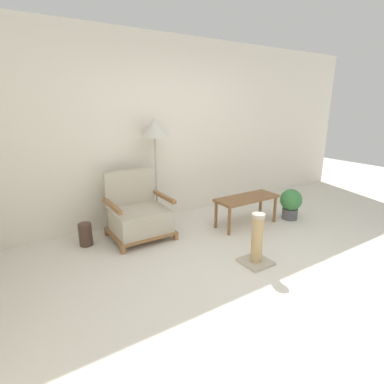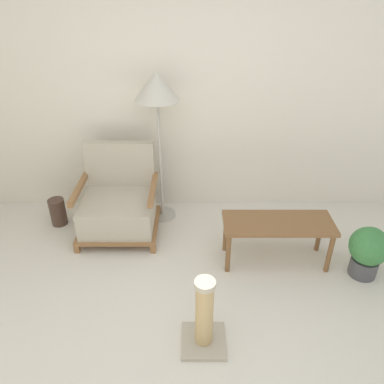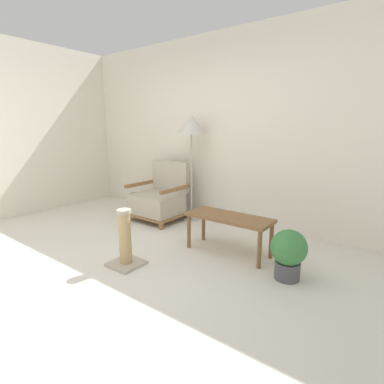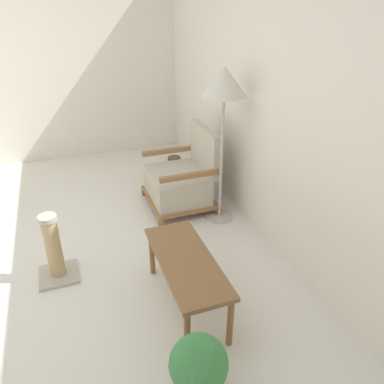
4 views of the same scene
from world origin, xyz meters
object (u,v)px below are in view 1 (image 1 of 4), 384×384
at_px(floor_lamp, 155,132).
at_px(scratching_post, 257,244).
at_px(vase, 85,234).
at_px(coffee_table, 247,201).
at_px(potted_plant, 291,203).
at_px(armchair, 139,215).

bearing_deg(floor_lamp, scratching_post, -76.14).
bearing_deg(vase, coffee_table, -15.23).
xyz_separation_m(coffee_table, potted_plant, (0.75, -0.19, -0.11)).
relative_size(armchair, potted_plant, 1.83).
xyz_separation_m(vase, scratching_post, (1.50, -1.50, 0.09)).
relative_size(armchair, floor_lamp, 0.56).
bearing_deg(armchair, scratching_post, -59.13).
bearing_deg(scratching_post, coffee_table, 53.28).
distance_m(vase, scratching_post, 2.12).
bearing_deg(armchair, floor_lamp, 34.26).
bearing_deg(coffee_table, scratching_post, -126.72).
height_order(potted_plant, scratching_post, scratching_post).
bearing_deg(scratching_post, armchair, 120.87).
relative_size(armchair, scratching_post, 1.47).
relative_size(vase, scratching_post, 0.49).
bearing_deg(potted_plant, coffee_table, 165.80).
height_order(armchair, vase, armchair).
height_order(vase, scratching_post, scratching_post).
height_order(armchair, potted_plant, armchair).
relative_size(armchair, coffee_table, 0.90).
relative_size(potted_plant, scratching_post, 0.80).
bearing_deg(floor_lamp, potted_plant, -27.04).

